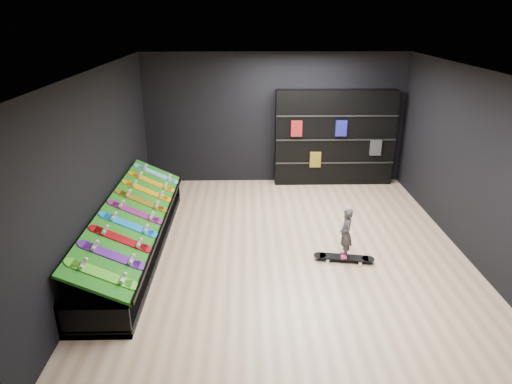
{
  "coord_description": "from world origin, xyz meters",
  "views": [
    {
      "loc": [
        -0.65,
        -6.89,
        3.82
      ],
      "look_at": [
        -0.5,
        0.2,
        1.0
      ],
      "focal_mm": 32.0,
      "sensor_mm": 36.0,
      "label": 1
    }
  ],
  "objects_px": {
    "child": "(345,243)",
    "floor_skateboard": "(344,259)",
    "display_rack": "(135,239)",
    "back_shelving": "(335,138)"
  },
  "relations": [
    {
      "from": "display_rack",
      "to": "child",
      "type": "xyz_separation_m",
      "value": [
        3.48,
        -0.4,
        0.09
      ]
    },
    {
      "from": "display_rack",
      "to": "back_shelving",
      "type": "bearing_deg",
      "value": 40.16
    },
    {
      "from": "child",
      "to": "back_shelving",
      "type": "bearing_deg",
      "value": 172.62
    },
    {
      "from": "back_shelving",
      "to": "child",
      "type": "bearing_deg",
      "value": -97.04
    },
    {
      "from": "back_shelving",
      "to": "child",
      "type": "xyz_separation_m",
      "value": [
        -0.46,
        -3.72,
        -0.75
      ]
    },
    {
      "from": "back_shelving",
      "to": "child",
      "type": "distance_m",
      "value": 3.82
    },
    {
      "from": "back_shelving",
      "to": "floor_skateboard",
      "type": "distance_m",
      "value": 3.89
    },
    {
      "from": "back_shelving",
      "to": "floor_skateboard",
      "type": "relative_size",
      "value": 2.8
    },
    {
      "from": "floor_skateboard",
      "to": "child",
      "type": "distance_m",
      "value": 0.3
    },
    {
      "from": "child",
      "to": "floor_skateboard",
      "type": "bearing_deg",
      "value": 89.66
    }
  ]
}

